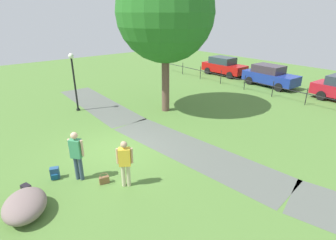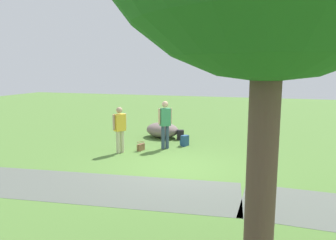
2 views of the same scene
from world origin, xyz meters
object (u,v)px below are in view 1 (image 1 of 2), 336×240
at_px(large_shade_tree, 165,13).
at_px(backpack_by_boulder, 26,191).
at_px(woman_with_handbag, 77,153).
at_px(handbag_on_grass, 104,180).
at_px(lawn_boulder, 25,205).
at_px(spare_backpack_on_lawn, 55,173).
at_px(parked_sedan_red, 224,66).
at_px(lamp_post, 74,76).
at_px(man_near_boulder, 125,161).
at_px(parked_coupe_black, 270,75).

distance_m(large_shade_tree, backpack_by_boulder, 10.06).
distance_m(woman_with_handbag, handbag_on_grass, 1.25).
distance_m(lawn_boulder, spare_backpack_on_lawn, 1.75).
bearing_deg(lawn_boulder, parked_sedan_red, 114.02).
distance_m(lamp_post, backpack_by_boulder, 7.92).
height_order(lawn_boulder, backpack_by_boulder, lawn_boulder).
relative_size(large_shade_tree, spare_backpack_on_lawn, 19.23).
distance_m(man_near_boulder, backpack_by_boulder, 3.09).
bearing_deg(lawn_boulder, parked_coupe_black, 100.82).
bearing_deg(lawn_boulder, handbag_on_grass, 88.99).
height_order(lamp_post, woman_with_handbag, lamp_post).
height_order(lawn_boulder, parked_coupe_black, parked_coupe_black).
height_order(lamp_post, man_near_boulder, lamp_post).
bearing_deg(lawn_boulder, backpack_by_boulder, 165.85).
bearing_deg(lamp_post, backpack_by_boulder, -33.10).
distance_m(lamp_post, woman_with_handbag, 7.17).
relative_size(lawn_boulder, parked_sedan_red, 0.45).
bearing_deg(woman_with_handbag, parked_sedan_red, 114.36).
relative_size(large_shade_tree, man_near_boulder, 4.83).
bearing_deg(parked_sedan_red, woman_with_handbag, -65.64).
bearing_deg(large_shade_tree, woman_with_handbag, -62.06).
distance_m(lawn_boulder, parked_sedan_red, 19.79).
bearing_deg(backpack_by_boulder, man_near_boulder, 61.11).
height_order(lamp_post, spare_backpack_on_lawn, lamp_post).
relative_size(lamp_post, handbag_on_grass, 9.45).
xyz_separation_m(lamp_post, parked_coupe_black, (3.91, 13.34, -1.19)).
distance_m(lamp_post, lawn_boulder, 8.71).
bearing_deg(woman_with_handbag, spare_backpack_on_lawn, -132.26).
bearing_deg(spare_backpack_on_lawn, parked_coupe_black, 97.31).
bearing_deg(lamp_post, parked_sedan_red, 93.14).
height_order(lamp_post, parked_coupe_black, lamp_post).
bearing_deg(spare_backpack_on_lawn, woman_with_handbag, 47.74).
distance_m(backpack_by_boulder, parked_sedan_red, 19.27).
xyz_separation_m(backpack_by_boulder, parked_coupe_black, (-2.55, 17.55, 0.61)).
height_order(woman_with_handbag, parked_coupe_black, woman_with_handbag).
relative_size(large_shade_tree, parked_coupe_black, 1.88).
xyz_separation_m(lawn_boulder, handbag_on_grass, (0.04, 2.34, -0.17)).
xyz_separation_m(lamp_post, woman_with_handbag, (6.61, -2.60, -0.99)).
xyz_separation_m(lawn_boulder, parked_sedan_red, (-8.05, 18.07, 0.49)).
bearing_deg(man_near_boulder, woman_with_handbag, -142.02).
bearing_deg(backpack_by_boulder, spare_backpack_on_lawn, 113.41).
bearing_deg(spare_backpack_on_lawn, handbag_on_grass, 41.29).
bearing_deg(parked_sedan_red, lawn_boulder, -65.98).
bearing_deg(backpack_by_boulder, parked_coupe_black, 98.27).
distance_m(lamp_post, handbag_on_grass, 7.86).
xyz_separation_m(large_shade_tree, man_near_boulder, (4.74, -5.46, -4.27)).
distance_m(man_near_boulder, spare_backpack_on_lawn, 2.60).
bearing_deg(large_shade_tree, lawn_boulder, -63.52).
relative_size(spare_backpack_on_lawn, parked_coupe_black, 0.10).
relative_size(man_near_boulder, parked_coupe_black, 0.39).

